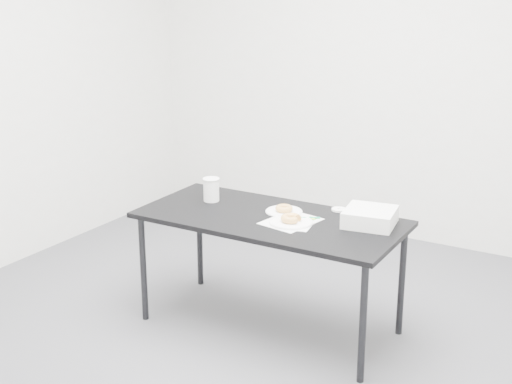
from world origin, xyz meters
The scene contains 14 objects.
floor centered at (0.00, 0.00, 0.00)m, with size 4.00×4.00×0.00m, color #454549.
wall_back centered at (0.00, 2.00, 1.35)m, with size 4.00×0.02×2.70m, color silver.
table centered at (0.04, 0.20, 0.62)m, with size 1.48×0.71×0.67m.
scorecard centered at (0.17, 0.19, 0.67)m, with size 0.24×0.30×0.00m, color white.
logo_patch centered at (0.25, 0.28, 0.68)m, with size 0.05×0.05×0.00m, color green.
pen centered at (0.23, 0.27, 0.68)m, with size 0.01×0.01×0.14m, color #0D9161.
napkin centered at (0.23, 0.14, 0.67)m, with size 0.17×0.17×0.00m, color white.
plate_near centered at (0.19, 0.16, 0.68)m, with size 0.24×0.24×0.01m, color white.
donut_near centered at (0.19, 0.16, 0.70)m, with size 0.11×0.11×0.04m, color #E39648.
plate_far centered at (0.06, 0.31, 0.67)m, with size 0.21×0.21×0.01m, color white.
donut_far centered at (0.06, 0.31, 0.69)m, with size 0.10×0.10×0.03m, color #E39648.
coffee_cup centered at (-0.41, 0.27, 0.74)m, with size 0.09×0.09×0.14m, color white.
cup_lid centered at (0.32, 0.50, 0.68)m, with size 0.08×0.08×0.01m, color white.
bakery_box centered at (0.56, 0.36, 0.72)m, with size 0.26×0.26×0.09m, color white.
Camera 1 is at (1.88, -3.06, 1.97)m, focal length 50.00 mm.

